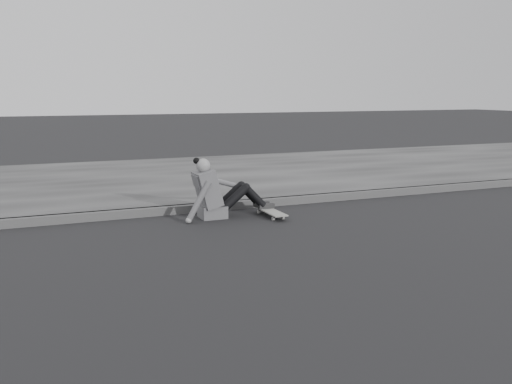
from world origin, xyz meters
TOP-DOWN VIEW (x-y plane):
  - ground at (0.00, 0.00)m, footprint 80.00×80.00m
  - curb at (0.00, 2.58)m, footprint 24.00×0.16m
  - sidewalk at (0.00, 5.60)m, footprint 24.00×6.00m
  - skateboard at (0.00, 1.86)m, footprint 0.20×0.78m
  - seated_woman at (-0.73, 2.10)m, footprint 1.38×0.46m

SIDE VIEW (x-z plane):
  - ground at x=0.00m, z-range 0.00..0.00m
  - curb at x=0.00m, z-range 0.00..0.12m
  - sidewalk at x=0.00m, z-range 0.00..0.12m
  - skateboard at x=0.00m, z-range 0.03..0.12m
  - seated_woman at x=-0.73m, z-range -0.08..0.80m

